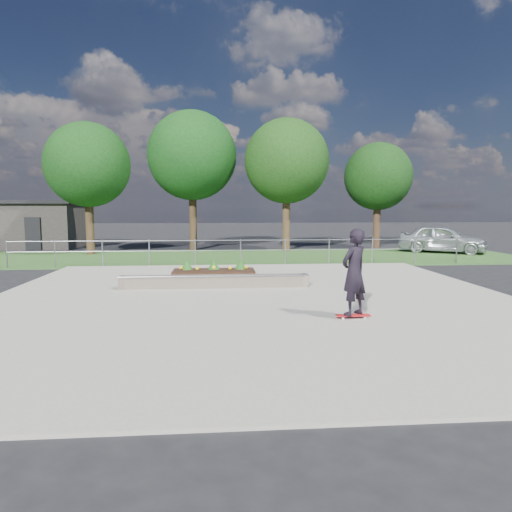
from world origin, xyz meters
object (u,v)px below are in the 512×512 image
at_px(planter_bed, 214,272).
at_px(parked_car, 443,239).
at_px(skateboarder, 354,272).
at_px(grind_ledge, 215,281).

distance_m(planter_bed, parked_car, 15.31).
bearing_deg(skateboarder, grind_ledge, 127.04).
bearing_deg(grind_ledge, skateboarder, -52.96).
relative_size(grind_ledge, planter_bed, 2.00).
relative_size(grind_ledge, skateboarder, 2.88).
height_order(grind_ledge, parked_car, parked_car).
xyz_separation_m(skateboarder, parked_car, (9.62, 14.83, -0.33)).
bearing_deg(skateboarder, planter_bed, 116.44).
height_order(skateboarder, parked_car, skateboarder).
distance_m(grind_ledge, parked_car, 16.63).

